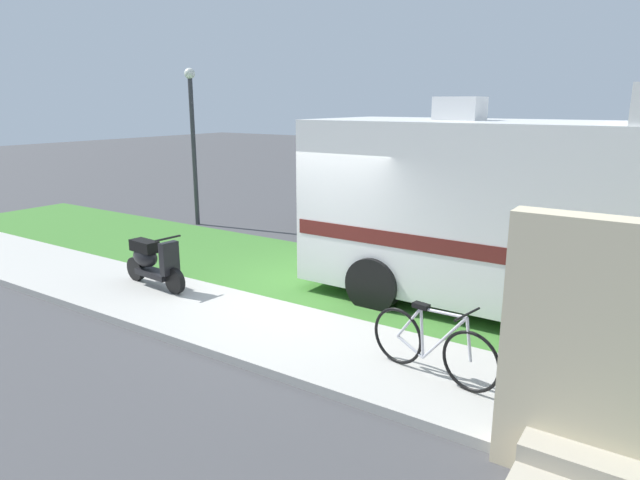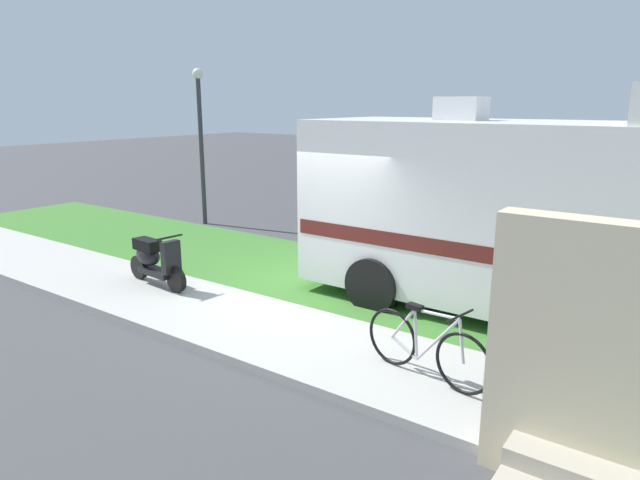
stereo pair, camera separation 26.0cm
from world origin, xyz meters
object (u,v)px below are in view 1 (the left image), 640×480
pickup_truck_near (446,200)px  motorhome_rv (523,210)px  scooter (152,261)px  street_lamp_post (193,132)px  bicycle (432,345)px

pickup_truck_near → motorhome_rv: bearing=-55.8°
scooter → street_lamp_post: 6.01m
street_lamp_post → bicycle: bearing=-28.6°
pickup_truck_near → street_lamp_post: (-6.31, -2.21, 1.56)m
motorhome_rv → scooter: bearing=-155.5°
street_lamp_post → pickup_truck_near: bearing=19.3°
scooter → bicycle: bearing=-4.2°
bicycle → pickup_truck_near: bearing=110.3°
motorhome_rv → pickup_truck_near: (-2.80, 4.13, -0.71)m
bicycle → street_lamp_post: size_ratio=0.41×
motorhome_rv → scooter: size_ratio=4.16×
bicycle → street_lamp_post: street_lamp_post is taller
scooter → pickup_truck_near: size_ratio=0.28×
bicycle → pickup_truck_near: size_ratio=0.30×
motorhome_rv → bicycle: bearing=-93.6°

